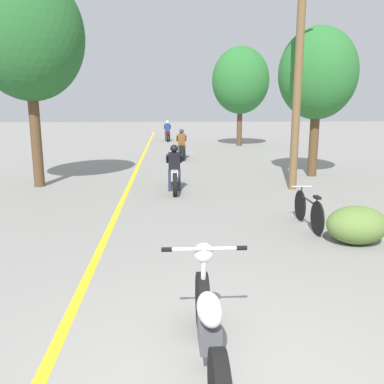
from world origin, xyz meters
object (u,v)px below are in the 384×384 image
object	(u,v)px
motorcycle_foreground	(209,325)
bicycle_parked	(308,210)
motorcycle_rider_mid	(182,148)
motorcycle_rider_far	(167,133)
utility_pole	(299,57)
motorcycle_rider_lead	(174,173)
roadside_tree_right_near	(318,74)
roadside_tree_right_far	(241,81)
roadside_tree_left	(28,36)

from	to	relation	value
motorcycle_foreground	bicycle_parked	world-z (taller)	motorcycle_foreground
motorcycle_rider_mid	motorcycle_rider_far	bearing A→B (deg)	93.65
utility_pole	motorcycle_rider_lead	xyz separation A→B (m)	(-3.59, -0.04, -3.32)
roadside_tree_right_near	roadside_tree_right_far	distance (m)	11.24
roadside_tree_right_near	motorcycle_foreground	bearing A→B (deg)	-114.39
roadside_tree_right_far	motorcycle_foreground	distance (m)	22.55
motorcycle_rider_far	bicycle_parked	bearing A→B (deg)	-82.31
roadside_tree_left	motorcycle_rider_mid	size ratio (longest dim) A/B	2.96
roadside_tree_right_far	motorcycle_rider_far	distance (m)	6.78
motorcycle_rider_lead	motorcycle_rider_far	bearing A→B (deg)	90.49
motorcycle_rider_lead	motorcycle_rider_mid	distance (m)	7.34
motorcycle_rider_lead	roadside_tree_right_near	bearing A→B (deg)	24.71
utility_pole	motorcycle_rider_far	size ratio (longest dim) A/B	3.46
utility_pole	roadside_tree_right_near	world-z (taller)	utility_pole
roadside_tree_right_far	motorcycle_foreground	size ratio (longest dim) A/B	2.79
utility_pole	roadside_tree_left	bearing A→B (deg)	173.42
motorcycle_foreground	bicycle_parked	distance (m)	5.17
motorcycle_foreground	motorcycle_rider_lead	bearing A→B (deg)	91.11
motorcycle_rider_mid	motorcycle_rider_far	xyz separation A→B (m)	(-0.64, 9.96, 0.01)
roadside_tree_right_near	roadside_tree_right_far	size ratio (longest dim) A/B	0.86
roadside_tree_left	motorcycle_rider_mid	xyz separation A→B (m)	(4.71, 6.38, -3.93)
motorcycle_rider_mid	roadside_tree_left	bearing A→B (deg)	-126.44
motorcycle_rider_mid	utility_pole	bearing A→B (deg)	-66.93
roadside_tree_left	motorcycle_rider_lead	size ratio (longest dim) A/B	2.98
motorcycle_rider_mid	roadside_tree_right_near	bearing A→B (deg)	-48.08
roadside_tree_left	motorcycle_rider_mid	distance (m)	8.85
roadside_tree_left	bicycle_parked	distance (m)	9.38
roadside_tree_right_far	bicycle_parked	size ratio (longest dim) A/B	3.49
motorcycle_foreground	motorcycle_rider_far	distance (m)	25.65
utility_pole	motorcycle_rider_lead	bearing A→B (deg)	-179.31
utility_pole	roadside_tree_left	distance (m)	7.89
roadside_tree_right_near	motorcycle_rider_far	size ratio (longest dim) A/B	2.37
motorcycle_rider_mid	roadside_tree_right_far	bearing A→B (deg)	58.14
roadside_tree_right_far	utility_pole	bearing A→B (deg)	-93.16
roadside_tree_right_near	motorcycle_rider_far	world-z (taller)	roadside_tree_right_near
bicycle_parked	roadside_tree_right_far	bearing A→B (deg)	84.65
motorcycle_rider_far	roadside_tree_left	bearing A→B (deg)	-104.01
motorcycle_foreground	motorcycle_rider_far	bearing A→B (deg)	90.69
roadside_tree_right_near	motorcycle_rider_lead	distance (m)	6.27
roadside_tree_right_near	roadside_tree_left	size ratio (longest dim) A/B	0.80
roadside_tree_left	bicycle_parked	world-z (taller)	roadside_tree_left
utility_pole	motorcycle_rider_mid	size ratio (longest dim) A/B	3.48
roadside_tree_left	bicycle_parked	size ratio (longest dim) A/B	3.71
roadside_tree_right_near	roadside_tree_left	distance (m)	9.37
motorcycle_rider_lead	motorcycle_rider_far	size ratio (longest dim) A/B	0.99
utility_pole	motorcycle_foreground	world-z (taller)	utility_pole
utility_pole	motorcycle_rider_mid	xyz separation A→B (m)	(-3.10, 7.28, -3.31)
motorcycle_rider_lead	bicycle_parked	world-z (taller)	motorcycle_rider_lead
motorcycle_foreground	motorcycle_rider_far	xyz separation A→B (m)	(-0.31, 25.64, 0.10)
roadside_tree_right_near	roadside_tree_right_far	xyz separation A→B (m)	(-0.67, 11.21, 0.43)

